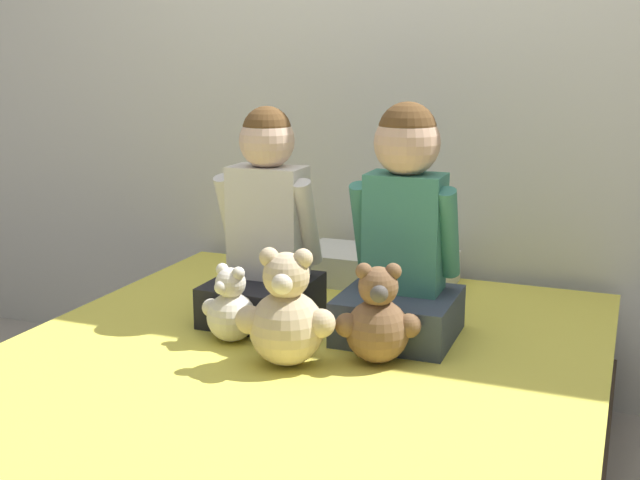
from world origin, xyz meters
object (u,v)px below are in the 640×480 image
object	(u,v)px
pillow_at_headboard	(378,267)
teddy_bear_held_by_right_child	(378,321)
bed	(291,436)
child_on_right	(403,235)
teddy_bear_between_children	(286,316)
child_on_left	(266,230)
teddy_bear_held_by_left_child	(231,309)

from	to	relation	value
pillow_at_headboard	teddy_bear_held_by_right_child	bearing A→B (deg)	-72.52
bed	child_on_right	world-z (taller)	child_on_right
teddy_bear_between_children	pillow_at_headboard	distance (m)	0.82
child_on_left	teddy_bear_held_by_left_child	world-z (taller)	child_on_left
bed	teddy_bear_held_by_right_child	size ratio (longest dim) A/B	6.98
bed	pillow_at_headboard	distance (m)	0.83
child_on_left	teddy_bear_between_children	size ratio (longest dim) A/B	2.05
teddy_bear_held_by_right_child	pillow_at_headboard	xyz separation A→B (m)	(-0.22, 0.71, -0.06)
child_on_right	teddy_bear_held_by_left_child	world-z (taller)	child_on_right
child_on_left	teddy_bear_held_by_left_child	bearing A→B (deg)	-89.91
bed	child_on_left	distance (m)	0.62
teddy_bear_held_by_left_child	bed	bearing A→B (deg)	-0.23
bed	child_on_left	size ratio (longest dim) A/B	2.92
teddy_bear_between_children	child_on_right	bearing A→B (deg)	44.05
teddy_bear_held_by_left_child	pillow_at_headboard	bearing A→B (deg)	90.12
teddy_bear_held_by_right_child	pillow_at_headboard	distance (m)	0.75
teddy_bear_held_by_left_child	child_on_left	bearing A→B (deg)	106.39
child_on_left	pillow_at_headboard	xyz separation A→B (m)	(0.21, 0.48, -0.22)
bed	teddy_bear_held_by_left_child	world-z (taller)	teddy_bear_held_by_left_child
child_on_right	pillow_at_headboard	world-z (taller)	child_on_right
bed	pillow_at_headboard	size ratio (longest dim) A/B	3.56
bed	teddy_bear_held_by_right_child	xyz separation A→B (m)	(0.22, 0.07, 0.34)
child_on_right	teddy_bear_held_by_right_child	bearing A→B (deg)	-90.20
child_on_left	child_on_right	distance (m)	0.43
child_on_left	teddy_bear_held_by_right_child	xyz separation A→B (m)	(0.43, -0.23, -0.16)
child_on_left	teddy_bear_held_by_left_child	size ratio (longest dim) A/B	2.90
bed	teddy_bear_between_children	bearing A→B (deg)	-79.18
teddy_bear_held_by_right_child	pillow_at_headboard	world-z (taller)	teddy_bear_held_by_right_child
bed	child_on_right	bearing A→B (deg)	53.23
teddy_bear_held_by_left_child	teddy_bear_between_children	xyz separation A→B (m)	(0.22, -0.10, 0.04)
teddy_bear_held_by_right_child	pillow_at_headboard	bearing A→B (deg)	87.13
teddy_bear_held_by_left_child	teddy_bear_held_by_right_child	bearing A→B (deg)	17.00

